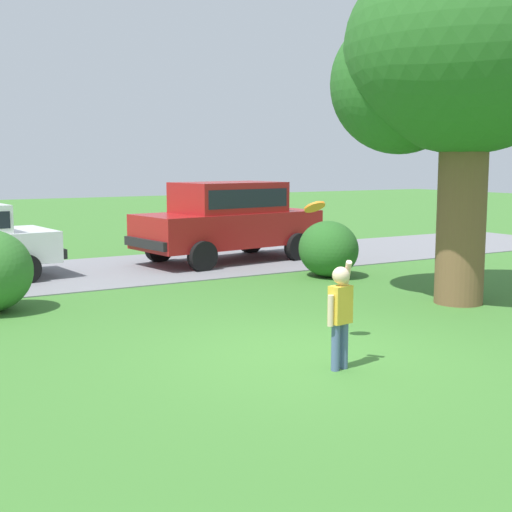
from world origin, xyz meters
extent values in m
plane|color=#3D752D|center=(0.00, 0.00, 0.00)|extent=(80.00, 80.00, 0.00)
cube|color=slate|center=(0.00, 7.73, 0.01)|extent=(28.00, 4.40, 0.02)
cylinder|color=brown|center=(4.01, 1.27, 1.52)|extent=(0.82, 0.82, 3.03)
ellipsoid|color=#286023|center=(4.01, 1.27, 4.25)|extent=(4.06, 4.06, 3.45)
ellipsoid|color=#286023|center=(5.13, 1.27, 3.74)|extent=(1.88, 1.88, 1.88)
ellipsoid|color=#286023|center=(3.45, 2.23, 3.74)|extent=(2.42, 2.42, 2.42)
ellipsoid|color=#286023|center=(3.77, 4.66, 0.59)|extent=(1.18, 1.38, 1.18)
cylinder|color=black|center=(-1.91, 7.01, 0.30)|extent=(0.62, 0.27, 0.60)
cube|color=black|center=(-1.16, 8.02, 0.52)|extent=(0.28, 1.75, 0.20)
cube|color=maroon|center=(3.08, 7.76, 0.80)|extent=(4.70, 2.41, 0.80)
cube|color=maroon|center=(3.08, 7.76, 1.56)|extent=(2.66, 1.93, 0.72)
cube|color=black|center=(3.08, 7.76, 1.56)|extent=(2.47, 1.92, 0.43)
cylinder|color=black|center=(1.81, 6.64, 0.34)|extent=(0.70, 0.31, 0.68)
cylinder|color=black|center=(1.57, 8.51, 0.34)|extent=(0.70, 0.31, 0.68)
cylinder|color=black|center=(4.58, 7.01, 0.34)|extent=(0.70, 0.31, 0.68)
cylinder|color=black|center=(4.34, 8.87, 0.34)|extent=(0.70, 0.31, 0.68)
cube|color=black|center=(0.81, 7.46, 0.60)|extent=(0.35, 1.75, 0.20)
cube|color=black|center=(5.35, 8.05, 0.60)|extent=(0.35, 1.75, 0.20)
cylinder|color=#4C608C|center=(-0.19, -0.81, 0.28)|extent=(0.10, 0.10, 0.55)
cylinder|color=#4C608C|center=(-0.05, -0.78, 0.28)|extent=(0.10, 0.10, 0.55)
cube|color=gold|center=(-0.12, -0.79, 0.77)|extent=(0.28, 0.20, 0.44)
sphere|color=beige|center=(-0.12, -0.79, 1.11)|extent=(0.20, 0.20, 0.20)
cylinder|color=beige|center=(0.03, -0.72, 1.09)|extent=(0.18, 0.26, 0.39)
cylinder|color=beige|center=(-0.28, -0.82, 0.72)|extent=(0.07, 0.07, 0.36)
cylinder|color=orange|center=(0.21, 0.20, 1.83)|extent=(0.28, 0.25, 0.17)
cylinder|color=#337FDB|center=(0.21, 0.20, 1.83)|extent=(0.16, 0.15, 0.10)
camera|label=1|loc=(-5.03, -7.12, 2.40)|focal=49.37mm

